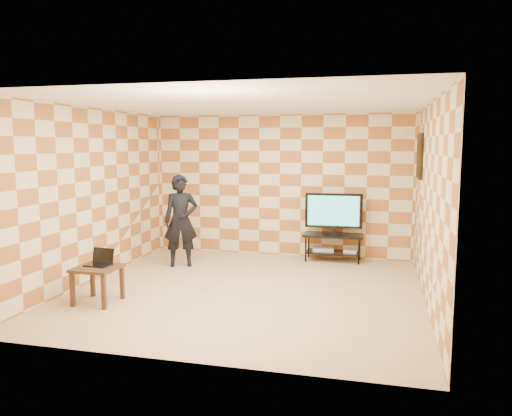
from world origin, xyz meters
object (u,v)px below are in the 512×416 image
object	(u,v)px
tv	(334,212)
side_table	(97,273)
person	(181,221)
tv_stand	(333,241)

from	to	relation	value
tv	side_table	size ratio (longest dim) A/B	1.84
tv	person	xyz separation A→B (m)	(-2.57, -1.02, -0.11)
tv_stand	tv	size ratio (longest dim) A/B	1.04
tv	side_table	distance (m)	4.36
side_table	tv_stand	bearing A→B (deg)	48.63
tv_stand	person	bearing A→B (deg)	-158.28
tv	person	size ratio (longest dim) A/B	0.64
tv	side_table	bearing A→B (deg)	-131.39
tv_stand	tv	distance (m)	0.55
side_table	person	xyz separation A→B (m)	(0.29, 2.23, 0.40)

